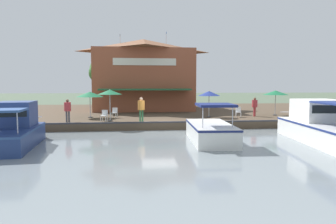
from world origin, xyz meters
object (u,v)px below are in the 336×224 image
(patio_umbrella_near_quay_edge, at_px, (209,93))
(person_mid_patio, at_px, (68,108))
(cafe_chair_mid_patio, at_px, (104,115))
(cafe_chair_under_first_umbrella, at_px, (238,112))
(patio_umbrella_mid_patio_right, at_px, (276,93))
(motorboat_mid_row, at_px, (16,130))
(motorboat_far_downstream, at_px, (321,126))
(waterfront_restaurant, at_px, (144,74))
(person_at_quay_edge, at_px, (255,105))
(tree_behind_restaurant, at_px, (102,71))
(patio_umbrella_far_corner, at_px, (90,94))
(cafe_chair_back_row_seat, at_px, (114,112))
(person_near_entrance, at_px, (141,106))
(motorboat_outer_channel, at_px, (209,130))
(patio_umbrella_by_entrance, at_px, (110,92))

(patio_umbrella_near_quay_edge, height_order, person_mid_patio, patio_umbrella_near_quay_edge)
(cafe_chair_mid_patio, bearing_deg, cafe_chair_under_first_umbrella, 98.98)
(patio_umbrella_mid_patio_right, bearing_deg, motorboat_mid_row, -64.65)
(cafe_chair_mid_patio, height_order, motorboat_far_downstream, motorboat_far_downstream)
(waterfront_restaurant, distance_m, person_at_quay_edge, 13.75)
(tree_behind_restaurant, bearing_deg, person_mid_patio, -2.02)
(waterfront_restaurant, bearing_deg, cafe_chair_mid_patio, -15.50)
(patio_umbrella_far_corner, height_order, tree_behind_restaurant, tree_behind_restaurant)
(tree_behind_restaurant, bearing_deg, person_at_quay_edge, 43.68)
(cafe_chair_back_row_seat, xyz_separation_m, cafe_chair_mid_patio, (2.26, -0.60, 0.00))
(patio_umbrella_near_quay_edge, relative_size, patio_umbrella_mid_patio_right, 0.99)
(patio_umbrella_near_quay_edge, bearing_deg, waterfront_restaurant, -151.85)
(cafe_chair_under_first_umbrella, bearing_deg, motorboat_far_downstream, 14.14)
(cafe_chair_under_first_umbrella, xyz_separation_m, tree_behind_restaurant, (-15.84, -12.97, 4.07))
(person_near_entrance, distance_m, tree_behind_restaurant, 18.94)
(waterfront_restaurant, distance_m, motorboat_far_downstream, 21.15)
(person_near_entrance, bearing_deg, patio_umbrella_near_quay_edge, 113.39)
(cafe_chair_under_first_umbrella, xyz_separation_m, motorboat_outer_channel, (7.39, -4.40, -0.40))
(person_at_quay_edge, height_order, motorboat_outer_channel, motorboat_outer_channel)
(person_near_entrance, bearing_deg, tree_behind_restaurant, -165.33)
(motorboat_outer_channel, bearing_deg, patio_umbrella_mid_patio_right, 136.11)
(patio_umbrella_mid_patio_right, distance_m, motorboat_mid_row, 21.03)
(patio_umbrella_mid_patio_right, bearing_deg, person_at_quay_edge, -73.60)
(patio_umbrella_by_entrance, relative_size, motorboat_far_downstream, 0.27)
(cafe_chair_back_row_seat, bearing_deg, person_at_quay_edge, 90.04)
(cafe_chair_back_row_seat, height_order, person_at_quay_edge, person_at_quay_edge)
(waterfront_restaurant, relative_size, patio_umbrella_near_quay_edge, 4.97)
(waterfront_restaurant, xyz_separation_m, person_at_quay_edge, (9.61, 9.38, -2.99))
(cafe_chair_mid_patio, bearing_deg, motorboat_far_downstream, 63.61)
(person_at_quay_edge, xyz_separation_m, motorboat_far_downstream, (8.77, 0.43, -0.72))
(patio_umbrella_far_corner, relative_size, person_at_quay_edge, 1.35)
(waterfront_restaurant, height_order, patio_umbrella_by_entrance, waterfront_restaurant)
(patio_umbrella_far_corner, relative_size, patio_umbrella_near_quay_edge, 0.98)
(motorboat_outer_channel, height_order, motorboat_mid_row, motorboat_mid_row)
(cafe_chair_back_row_seat, xyz_separation_m, tree_behind_restaurant, (-15.32, -2.55, 4.07))
(patio_umbrella_mid_patio_right, bearing_deg, patio_umbrella_by_entrance, -78.70)
(waterfront_restaurant, relative_size, cafe_chair_mid_patio, 13.21)
(patio_umbrella_far_corner, distance_m, cafe_chair_back_row_seat, 2.56)
(motorboat_outer_channel, bearing_deg, waterfront_restaurant, -169.23)
(cafe_chair_mid_patio, bearing_deg, waterfront_restaurant, 164.50)
(patio_umbrella_far_corner, bearing_deg, patio_umbrella_near_quay_edge, 86.06)
(waterfront_restaurant, bearing_deg, person_near_entrance, -2.44)
(motorboat_far_downstream, bearing_deg, patio_umbrella_by_entrance, -117.28)
(patio_umbrella_by_entrance, relative_size, cafe_chair_back_row_seat, 2.83)
(patio_umbrella_mid_patio_right, height_order, motorboat_far_downstream, patio_umbrella_mid_patio_right)
(person_at_quay_edge, distance_m, person_near_entrance, 10.27)
(patio_umbrella_by_entrance, xyz_separation_m, cafe_chair_back_row_seat, (-2.23, 0.17, -1.70))
(cafe_chair_under_first_umbrella, bearing_deg, waterfront_restaurant, -142.67)
(person_mid_patio, relative_size, motorboat_far_downstream, 0.19)
(waterfront_restaurant, distance_m, patio_umbrella_near_quay_edge, 11.32)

